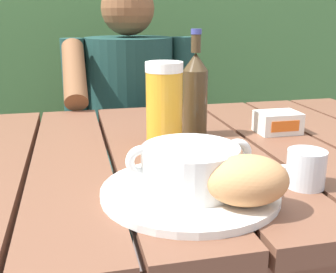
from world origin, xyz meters
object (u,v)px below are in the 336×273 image
at_px(bread_roll, 247,180).
at_px(butter_tub, 278,122).
at_px(soup_bowl, 190,166).
at_px(table_knife, 245,166).
at_px(person_eating, 131,114).
at_px(serving_plate, 190,191).
at_px(water_glass_small, 306,169).
at_px(chair_near_diner, 127,158).
at_px(beer_glass, 164,106).
at_px(beer_bottle, 195,93).

xyz_separation_m(bread_roll, butter_tub, (0.25, 0.38, -0.02)).
relative_size(soup_bowl, table_knife, 1.45).
distance_m(person_eating, bread_roll, 0.99).
bearing_deg(butter_tub, soup_bowl, -135.29).
distance_m(serving_plate, bread_roll, 0.11).
bearing_deg(bread_roll, water_glass_small, 25.39).
height_order(chair_near_diner, serving_plate, chair_near_diner).
distance_m(serving_plate, water_glass_small, 0.20).
height_order(chair_near_diner, table_knife, chair_near_diner).
distance_m(beer_glass, table_knife, 0.22).
bearing_deg(beer_bottle, chair_near_diner, 95.16).
bearing_deg(water_glass_small, beer_glass, 125.07).
bearing_deg(table_knife, bread_roll, -113.26).
distance_m(soup_bowl, water_glass_small, 0.20).
xyz_separation_m(person_eating, soup_bowl, (-0.03, -0.90, 0.12)).
bearing_deg(beer_bottle, beer_glass, -139.47).
bearing_deg(soup_bowl, beer_glass, 86.81).
bearing_deg(person_eating, beer_glass, -91.63).
bearing_deg(bread_roll, butter_tub, 57.11).
distance_m(person_eating, butter_tub, 0.67).
relative_size(beer_bottle, table_knife, 1.76).
xyz_separation_m(soup_bowl, bread_roll, (0.06, -0.07, 0.00)).
relative_size(person_eating, beer_bottle, 4.77).
xyz_separation_m(butter_tub, table_knife, (-0.17, -0.21, -0.02)).
relative_size(chair_near_diner, beer_bottle, 3.80).
relative_size(chair_near_diner, water_glass_small, 14.55).
relative_size(serving_plate, beer_bottle, 1.15).
bearing_deg(serving_plate, water_glass_small, -3.02).
bearing_deg(water_glass_small, person_eating, 100.27).
bearing_deg(butter_tub, serving_plate, -135.29).
distance_m(bread_roll, table_knife, 0.19).
bearing_deg(person_eating, table_knife, -82.76).
height_order(person_eating, water_glass_small, person_eating).
distance_m(soup_bowl, table_knife, 0.17).
bearing_deg(beer_glass, butter_tub, 10.58).
bearing_deg(bread_roll, beer_glass, 98.65).
xyz_separation_m(person_eating, serving_plate, (-0.03, -0.90, 0.08)).
bearing_deg(water_glass_small, beer_bottle, 105.25).
relative_size(person_eating, butter_tub, 11.64).
relative_size(chair_near_diner, beer_glass, 5.09).
distance_m(person_eating, beer_bottle, 0.60).
distance_m(beer_bottle, water_glass_small, 0.36).
height_order(serving_plate, beer_glass, beer_glass).
distance_m(chair_near_diner, beer_bottle, 0.88).
distance_m(soup_bowl, bread_roll, 0.10).
bearing_deg(chair_near_diner, serving_plate, -91.85).
height_order(chair_near_diner, soup_bowl, chair_near_diner).
bearing_deg(beer_glass, bread_roll, -81.35).
xyz_separation_m(beer_bottle, water_glass_small, (0.09, -0.34, -0.07)).
bearing_deg(table_knife, butter_tub, 50.78).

